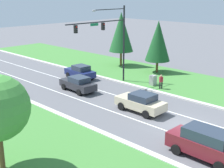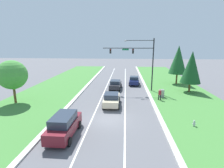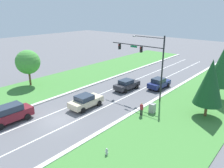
{
  "view_description": "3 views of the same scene",
  "coord_description": "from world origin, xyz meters",
  "px_view_note": "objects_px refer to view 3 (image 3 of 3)",
  "views": [
    {
      "loc": [
        -20.7,
        -12.01,
        10.31
      ],
      "look_at": [
        0.2,
        8.31,
        1.77
      ],
      "focal_mm": 50.0,
      "sensor_mm": 36.0,
      "label": 1
    },
    {
      "loc": [
        1.73,
        -17.52,
        8.02
      ],
      "look_at": [
        -0.3,
        9.19,
        1.86
      ],
      "focal_mm": 28.0,
      "sensor_mm": 36.0,
      "label": 2
    },
    {
      "loc": [
        19.38,
        -12.86,
        12.09
      ],
      "look_at": [
        0.26,
        9.42,
        1.98
      ],
      "focal_mm": 35.0,
      "sensor_mm": 36.0,
      "label": 3
    }
  ],
  "objects_px": {
    "navy_sedan": "(159,83)",
    "utility_cabinet": "(152,108)",
    "burgundy_suv": "(9,114)",
    "charcoal_sedan": "(127,84)",
    "conifer_near_right_tree": "(223,66)",
    "traffic_signal_mast": "(147,57)",
    "conifer_far_right_tree": "(210,82)",
    "fire_hydrant": "(107,152)",
    "pedestrian": "(142,109)",
    "oak_near_left_tree": "(28,62)",
    "champagne_sedan": "(86,101)"
  },
  "relations": [
    {
      "from": "traffic_signal_mast",
      "to": "navy_sedan",
      "type": "relative_size",
      "value": 2.05
    },
    {
      "from": "navy_sedan",
      "to": "burgundy_suv",
      "type": "height_order",
      "value": "burgundy_suv"
    },
    {
      "from": "charcoal_sedan",
      "to": "burgundy_suv",
      "type": "xyz_separation_m",
      "value": [
        -3.58,
        -16.98,
        0.21
      ]
    },
    {
      "from": "champagne_sedan",
      "to": "burgundy_suv",
      "type": "bearing_deg",
      "value": -113.29
    },
    {
      "from": "champagne_sedan",
      "to": "conifer_near_right_tree",
      "type": "bearing_deg",
      "value": 48.41
    },
    {
      "from": "traffic_signal_mast",
      "to": "pedestrian",
      "type": "height_order",
      "value": "traffic_signal_mast"
    },
    {
      "from": "utility_cabinet",
      "to": "pedestrian",
      "type": "xyz_separation_m",
      "value": [
        -0.57,
        -1.52,
        0.32
      ]
    },
    {
      "from": "champagne_sedan",
      "to": "utility_cabinet",
      "type": "height_order",
      "value": "champagne_sedan"
    },
    {
      "from": "burgundy_suv",
      "to": "charcoal_sedan",
      "type": "bearing_deg",
      "value": 78.95
    },
    {
      "from": "pedestrian",
      "to": "burgundy_suv",
      "type": "bearing_deg",
      "value": 66.26
    },
    {
      "from": "charcoal_sedan",
      "to": "navy_sedan",
      "type": "distance_m",
      "value": 5.24
    },
    {
      "from": "champagne_sedan",
      "to": "oak_near_left_tree",
      "type": "distance_m",
      "value": 13.69
    },
    {
      "from": "charcoal_sedan",
      "to": "utility_cabinet",
      "type": "relative_size",
      "value": 3.77
    },
    {
      "from": "traffic_signal_mast",
      "to": "fire_hydrant",
      "type": "relative_size",
      "value": 12.78
    },
    {
      "from": "traffic_signal_mast",
      "to": "navy_sedan",
      "type": "bearing_deg",
      "value": 95.9
    },
    {
      "from": "navy_sedan",
      "to": "fire_hydrant",
      "type": "height_order",
      "value": "navy_sedan"
    },
    {
      "from": "navy_sedan",
      "to": "utility_cabinet",
      "type": "xyz_separation_m",
      "value": [
        3.79,
        -8.44,
        -0.24
      ]
    },
    {
      "from": "navy_sedan",
      "to": "champagne_sedan",
      "type": "height_order",
      "value": "champagne_sedan"
    },
    {
      "from": "oak_near_left_tree",
      "to": "fire_hydrant",
      "type": "bearing_deg",
      "value": -13.9
    },
    {
      "from": "burgundy_suv",
      "to": "pedestrian",
      "type": "bearing_deg",
      "value": 47.24
    },
    {
      "from": "charcoal_sedan",
      "to": "burgundy_suv",
      "type": "bearing_deg",
      "value": -98.63
    },
    {
      "from": "traffic_signal_mast",
      "to": "champagne_sedan",
      "type": "xyz_separation_m",
      "value": [
        -4.05,
        -7.87,
        -5.04
      ]
    },
    {
      "from": "traffic_signal_mast",
      "to": "conifer_far_right_tree",
      "type": "height_order",
      "value": "traffic_signal_mast"
    },
    {
      "from": "champagne_sedan",
      "to": "pedestrian",
      "type": "bearing_deg",
      "value": 21.56
    },
    {
      "from": "traffic_signal_mast",
      "to": "navy_sedan",
      "type": "height_order",
      "value": "traffic_signal_mast"
    },
    {
      "from": "utility_cabinet",
      "to": "conifer_far_right_tree",
      "type": "bearing_deg",
      "value": 32.18
    },
    {
      "from": "charcoal_sedan",
      "to": "burgundy_suv",
      "type": "distance_m",
      "value": 17.35
    },
    {
      "from": "traffic_signal_mast",
      "to": "utility_cabinet",
      "type": "xyz_separation_m",
      "value": [
        3.3,
        -3.69,
        -5.32
      ]
    },
    {
      "from": "utility_cabinet",
      "to": "conifer_near_right_tree",
      "type": "bearing_deg",
      "value": 62.96
    },
    {
      "from": "champagne_sedan",
      "to": "fire_hydrant",
      "type": "relative_size",
      "value": 6.58
    },
    {
      "from": "conifer_near_right_tree",
      "to": "fire_hydrant",
      "type": "bearing_deg",
      "value": -100.53
    },
    {
      "from": "champagne_sedan",
      "to": "oak_near_left_tree",
      "type": "relative_size",
      "value": 0.78
    },
    {
      "from": "charcoal_sedan",
      "to": "conifer_near_right_tree",
      "type": "bearing_deg",
      "value": 25.11
    },
    {
      "from": "traffic_signal_mast",
      "to": "utility_cabinet",
      "type": "distance_m",
      "value": 7.27
    },
    {
      "from": "charcoal_sedan",
      "to": "conifer_far_right_tree",
      "type": "xyz_separation_m",
      "value": [
        12.6,
        -1.28,
        3.45
      ]
    },
    {
      "from": "oak_near_left_tree",
      "to": "utility_cabinet",
      "type": "bearing_deg",
      "value": 11.73
    },
    {
      "from": "traffic_signal_mast",
      "to": "fire_hydrant",
      "type": "distance_m",
      "value": 15.23
    },
    {
      "from": "burgundy_suv",
      "to": "conifer_near_right_tree",
      "type": "xyz_separation_m",
      "value": [
        15.75,
        21.85,
        3.91
      ]
    },
    {
      "from": "oak_near_left_tree",
      "to": "conifer_far_right_tree",
      "type": "bearing_deg",
      "value": 16.33
    },
    {
      "from": "charcoal_sedan",
      "to": "burgundy_suv",
      "type": "relative_size",
      "value": 0.94
    },
    {
      "from": "charcoal_sedan",
      "to": "champagne_sedan",
      "type": "height_order",
      "value": "champagne_sedan"
    },
    {
      "from": "champagne_sedan",
      "to": "fire_hydrant",
      "type": "bearing_deg",
      "value": -32.6
    },
    {
      "from": "pedestrian",
      "to": "conifer_near_right_tree",
      "type": "distance_m",
      "value": 12.89
    },
    {
      "from": "navy_sedan",
      "to": "pedestrian",
      "type": "distance_m",
      "value": 10.47
    },
    {
      "from": "utility_cabinet",
      "to": "fire_hydrant",
      "type": "bearing_deg",
      "value": -82.62
    },
    {
      "from": "conifer_far_right_tree",
      "to": "fire_hydrant",
      "type": "bearing_deg",
      "value": -107.04
    },
    {
      "from": "navy_sedan",
      "to": "utility_cabinet",
      "type": "relative_size",
      "value": 3.57
    },
    {
      "from": "pedestrian",
      "to": "conifer_far_right_tree",
      "type": "bearing_deg",
      "value": -120.46
    },
    {
      "from": "oak_near_left_tree",
      "to": "traffic_signal_mast",
      "type": "bearing_deg",
      "value": 24.66
    },
    {
      "from": "navy_sedan",
      "to": "champagne_sedan",
      "type": "relative_size",
      "value": 0.95
    }
  ]
}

